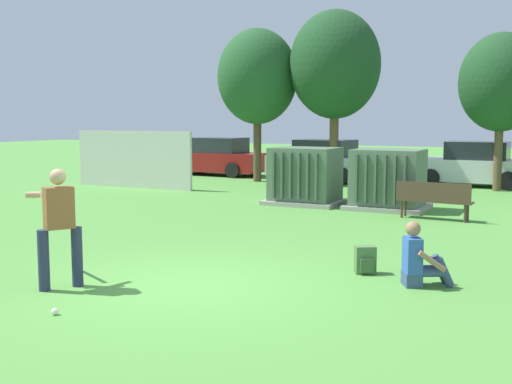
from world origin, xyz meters
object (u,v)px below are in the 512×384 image
object	(u,v)px
park_bench	(434,198)
parked_car_right_of_center	(474,165)
parked_car_left_of_center	(322,162)
transformer_west	(305,177)
sports_ball	(55,312)
parked_car_leftmost	(217,158)
transformer_mid_west	(388,180)
batter	(58,221)
seated_spectator	(419,261)
backpack	(365,260)

from	to	relation	value
park_bench	parked_car_right_of_center	distance (m)	8.51
parked_car_left_of_center	park_bench	bearing A→B (deg)	-53.26
transformer_west	sports_ball	distance (m)	11.17
parked_car_left_of_center	parked_car_leftmost	bearing A→B (deg)	175.30
park_bench	sports_ball	distance (m)	10.22
transformer_mid_west	batter	xyz separation A→B (m)	(-2.10, -10.10, 0.19)
sports_ball	parked_car_leftmost	xyz separation A→B (m)	(-8.14, 18.09, 0.71)
transformer_mid_west	sports_ball	world-z (taller)	transformer_mid_west
seated_spectator	parked_car_leftmost	size ratio (longest dim) A/B	0.23
transformer_west	backpack	size ratio (longest dim) A/B	4.77
parked_car_leftmost	transformer_west	bearing A→B (deg)	-45.17
batter	sports_ball	bearing A→B (deg)	-49.29
seated_spectator	parked_car_right_of_center	bearing A→B (deg)	95.17
seated_spectator	backpack	bearing A→B (deg)	158.50
transformer_mid_west	transformer_west	bearing A→B (deg)	-179.09
parked_car_leftmost	parked_car_left_of_center	size ratio (longest dim) A/B	0.97
transformer_mid_west	batter	bearing A→B (deg)	-101.75
park_bench	parked_car_right_of_center	world-z (taller)	parked_car_right_of_center
transformer_mid_west	parked_car_leftmost	xyz separation A→B (m)	(-9.35, 6.97, -0.04)
sports_ball	parked_car_leftmost	world-z (taller)	parked_car_leftmost
park_bench	parked_car_right_of_center	size ratio (longest dim) A/B	0.43
transformer_mid_west	parked_car_leftmost	bearing A→B (deg)	143.32
transformer_mid_west	parked_car_left_of_center	world-z (taller)	same
batter	sports_ball	xyz separation A→B (m)	(0.89, -1.03, -0.93)
sports_ball	seated_spectator	bearing A→B (deg)	42.81
batter	parked_car_left_of_center	distance (m)	16.81
parked_car_left_of_center	seated_spectator	bearing A→B (deg)	-64.04
transformer_mid_west	batter	distance (m)	10.31
transformer_mid_west	park_bench	distance (m)	1.98
seated_spectator	transformer_west	bearing A→B (deg)	122.98
transformer_west	parked_car_left_of_center	bearing A→B (deg)	106.70
sports_ball	parked_car_left_of_center	xyz separation A→B (m)	(-3.16, 17.68, 0.71)
transformer_west	seated_spectator	distance (m)	9.08
transformer_mid_west	parked_car_right_of_center	world-z (taller)	same
transformer_west	parked_car_right_of_center	size ratio (longest dim) A/B	0.50
transformer_west	transformer_mid_west	xyz separation A→B (m)	(2.39, 0.04, 0.00)
batter	sports_ball	distance (m)	1.65
parked_car_leftmost	parked_car_right_of_center	distance (m)	10.56
parked_car_leftmost	seated_spectator	bearing A→B (deg)	-50.84
backpack	parked_car_right_of_center	bearing A→B (deg)	91.67
seated_spectator	parked_car_left_of_center	xyz separation A→B (m)	(-6.92, 14.20, 0.38)
transformer_west	backpack	world-z (taller)	transformer_west
parked_car_leftmost	park_bench	bearing A→B (deg)	-37.29
sports_ball	backpack	world-z (taller)	backpack
park_bench	batter	world-z (taller)	batter
batter	park_bench	bearing A→B (deg)	67.88
transformer_mid_west	parked_car_right_of_center	bearing A→B (deg)	80.58
park_bench	seated_spectator	xyz separation A→B (m)	(1.06, -6.36, -0.16)
transformer_west	transformer_mid_west	world-z (taller)	same
seated_spectator	parked_car_right_of_center	size ratio (longest dim) A/B	0.23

